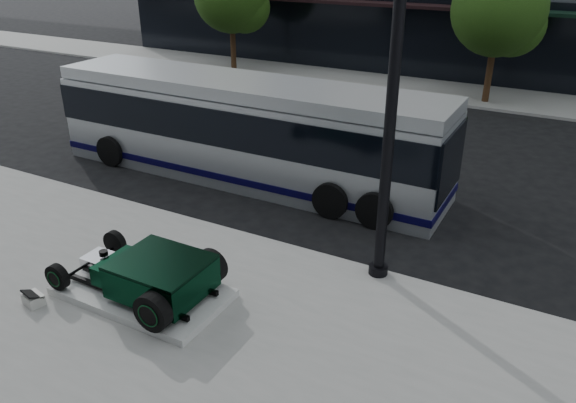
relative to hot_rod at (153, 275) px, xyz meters
The scene contains 8 objects.
ground 5.54m from the hot_rod, 71.21° to the left, with size 120.00×120.00×0.00m, color black.
sidewalk_far 19.29m from the hot_rod, 84.74° to the left, with size 70.00×4.00×0.12m, color gray.
street_trees 18.76m from the hot_rod, 80.94° to the left, with size 29.80×3.80×5.70m.
display_plinth 0.60m from the hot_rod, behind, with size 3.40×1.80×0.15m, color silver.
hot_rod is the anchor object (origin of this frame).
info_plaque 2.39m from the hot_rod, 147.83° to the right, with size 0.46×0.38×0.31m.
lamppost 5.42m from the hot_rod, 40.54° to the left, with size 0.41×0.41×7.40m.
transit_bus 6.77m from the hot_rod, 107.03° to the left, with size 12.12×2.88×2.92m.
Camera 1 is at (4.89, -11.99, 6.62)m, focal length 35.00 mm.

